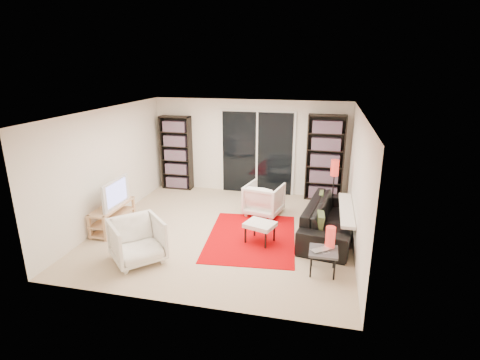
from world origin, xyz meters
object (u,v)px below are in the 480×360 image
sofa (331,219)px  armchair_front (137,241)px  bookshelf_left (177,153)px  floor_lamp (334,174)px  side_table (323,253)px  bookshelf_right (325,158)px  tv_stand (113,216)px  ottoman (260,226)px  armchair_back (264,199)px

sofa → armchair_front: 3.68m
bookshelf_left → armchair_front: bookshelf_left is taller
floor_lamp → side_table: bearing=-93.5°
bookshelf_left → bookshelf_right: 3.85m
bookshelf_left → tv_stand: (-0.30, -2.75, -0.71)m
bookshelf_left → floor_lamp: (4.07, -1.05, -0.01)m
bookshelf_right → ottoman: 3.00m
armchair_front → bookshelf_right: bearing=6.3°
sofa → ottoman: 1.45m
floor_lamp → tv_stand: bearing=-158.8°
side_table → armchair_back: bearing=121.0°
tv_stand → side_table: size_ratio=2.64×
bookshelf_left → side_table: 5.31m
bookshelf_right → ottoman: size_ratio=3.25×
tv_stand → armchair_back: 3.23m
armchair_front → side_table: 3.11m
bookshelf_right → armchair_front: (-3.02, -3.85, -0.67)m
floor_lamp → armchair_back: bearing=-170.6°
tv_stand → armchair_back: bearing=26.7°
tv_stand → ottoman: tv_stand is taller
bookshelf_right → ottoman: bookshelf_right is taller
bookshelf_left → bookshelf_right: bearing=-0.0°
bookshelf_right → armchair_back: bearing=-134.3°
bookshelf_left → armchair_front: 3.98m
tv_stand → side_table: bearing=-10.4°
side_table → bookshelf_left: bearing=138.0°
armchair_front → tv_stand: bearing=90.3°
armchair_back → floor_lamp: bearing=-158.3°
sofa → armchair_front: size_ratio=2.76×
bookshelf_left → tv_stand: bearing=-96.3°
bookshelf_left → armchair_front: size_ratio=2.35×
bookshelf_right → tv_stand: bookshelf_right is taller
bookshelf_left → armchair_back: (2.58, -1.30, -0.62)m
bookshelf_left → floor_lamp: bearing=-14.5°
bookshelf_left → ottoman: (2.74, -2.69, -0.63)m
ottoman → armchair_back: bearing=96.5°
armchair_front → ottoman: size_ratio=1.29×
sofa → armchair_front: (-3.22, -1.79, 0.04)m
sofa → tv_stand: bearing=107.8°
bookshelf_right → floor_lamp: size_ratio=1.64×
armchair_back → ottoman: size_ratio=1.21×
bookshelf_left → ottoman: bookshelf_left is taller
armchair_back → side_table: armchair_back is taller
side_table → floor_lamp: (0.15, 2.47, 0.61)m
sofa → armchair_back: (-1.46, 0.76, 0.02)m
bookshelf_right → sofa: (0.19, -2.06, -0.72)m
bookshelf_left → armchair_back: bookshelf_left is taller
ottoman → side_table: 1.44m
bookshelf_right → armchair_back: 1.95m
sofa → armchair_front: bearing=127.8°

